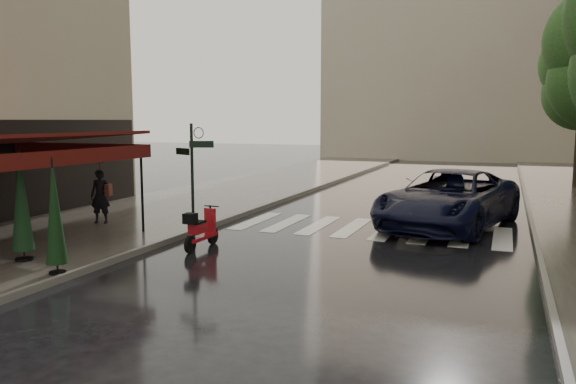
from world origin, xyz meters
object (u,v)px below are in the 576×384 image
Objects in this scene: parasol_front at (55,212)px; parasol_back at (21,200)px; parked_car at (449,199)px; pedestrian_with_umbrella at (99,169)px; scooter at (201,230)px.

parasol_back reaches higher than parasol_front.
parked_car is 2.49× the size of parasol_back.
pedestrian_with_umbrella reaches higher than parasol_front.
parasol_front is (2.95, -4.88, -0.37)m from pedestrian_with_umbrella.
scooter is 7.51m from parked_car.
parasol_back reaches higher than pedestrian_with_umbrella.
parasol_front is 0.93× the size of parasol_back.
parasol_back reaches higher than parked_car.
parasol_front is at bearing -21.77° from parasol_back.
parked_car is 2.67× the size of parasol_front.
pedestrian_with_umbrella is at bearing 108.60° from parasol_back.
parasol_back reaches higher than scooter.
parasol_front reaches higher than parked_car.
scooter is at bearing 45.15° from parasol_back.
parasol_back is (-8.27, -7.97, 0.60)m from parked_car.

